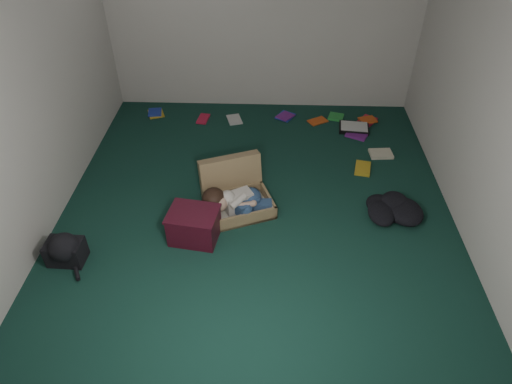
{
  "coord_description": "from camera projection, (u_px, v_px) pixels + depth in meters",
  "views": [
    {
      "loc": [
        0.13,
        -3.55,
        3.14
      ],
      "look_at": [
        0.0,
        -0.15,
        0.35
      ],
      "focal_mm": 32.0,
      "sensor_mm": 36.0,
      "label": 1
    }
  ],
  "objects": [
    {
      "name": "person",
      "position": [
        236.0,
        201.0,
        4.56
      ],
      "size": [
        0.72,
        0.37,
        0.29
      ],
      "rotation": [
        0.0,
        0.0,
        0.37
      ],
      "color": "beige",
      "rests_on": "suitcase"
    },
    {
      "name": "wall_back",
      "position": [
        263.0,
        11.0,
        5.66
      ],
      "size": [
        4.5,
        0.0,
        4.5
      ],
      "primitive_type": "plane",
      "rotation": [
        1.57,
        0.0,
        0.0
      ],
      "color": "silver",
      "rests_on": "ground"
    },
    {
      "name": "suitcase",
      "position": [
        236.0,
        193.0,
        4.71
      ],
      "size": [
        0.83,
        0.82,
        0.48
      ],
      "rotation": [
        0.0,
        0.0,
        0.37
      ],
      "color": "#9B7F55",
      "rests_on": "floor"
    },
    {
      "name": "maroon_bin",
      "position": [
        194.0,
        225.0,
        4.32
      ],
      "size": [
        0.51,
        0.43,
        0.32
      ],
      "rotation": [
        0.0,
        0.0,
        -0.15
      ],
      "color": "#3F0D1B",
      "rests_on": "floor"
    },
    {
      "name": "wall_right",
      "position": [
        492.0,
        100.0,
        3.86
      ],
      "size": [
        0.0,
        4.5,
        4.5
      ],
      "primitive_type": "plane",
      "rotation": [
        1.57,
        0.0,
        -1.57
      ],
      "color": "silver",
      "rests_on": "ground"
    },
    {
      "name": "clothing_pile",
      "position": [
        395.0,
        206.0,
        4.66
      ],
      "size": [
        0.55,
        0.49,
        0.15
      ],
      "primitive_type": null,
      "rotation": [
        0.0,
        0.0,
        0.28
      ],
      "color": "black",
      "rests_on": "floor"
    },
    {
      "name": "paper_tray",
      "position": [
        354.0,
        128.0,
        5.94
      ],
      "size": [
        0.41,
        0.32,
        0.05
      ],
      "rotation": [
        0.0,
        0.0,
        -0.1
      ],
      "color": "black",
      "rests_on": "floor"
    },
    {
      "name": "backpack",
      "position": [
        65.0,
        251.0,
        4.11
      ],
      "size": [
        0.42,
        0.34,
        0.24
      ],
      "primitive_type": null,
      "rotation": [
        0.0,
        0.0,
        -0.04
      ],
      "color": "black",
      "rests_on": "floor"
    },
    {
      "name": "book_scatter",
      "position": [
        298.0,
        128.0,
        5.97
      ],
      "size": [
        3.12,
        1.43,
        0.02
      ],
      "color": "gold",
      "rests_on": "floor"
    },
    {
      "name": "floor",
      "position": [
        257.0,
        209.0,
        4.74
      ],
      "size": [
        4.5,
        4.5,
        0.0
      ],
      "primitive_type": "plane",
      "color": "#13382E",
      "rests_on": "ground"
    },
    {
      "name": "wall_left",
      "position": [
        28.0,
        92.0,
        3.97
      ],
      "size": [
        0.0,
        4.5,
        4.5
      ],
      "primitive_type": "plane",
      "rotation": [
        1.57,
        0.0,
        1.57
      ],
      "color": "silver",
      "rests_on": "ground"
    },
    {
      "name": "wall_front",
      "position": [
        240.0,
        316.0,
        2.18
      ],
      "size": [
        4.5,
        0.0,
        4.5
      ],
      "primitive_type": "plane",
      "rotation": [
        -1.57,
        0.0,
        0.0
      ],
      "color": "silver",
      "rests_on": "ground"
    }
  ]
}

